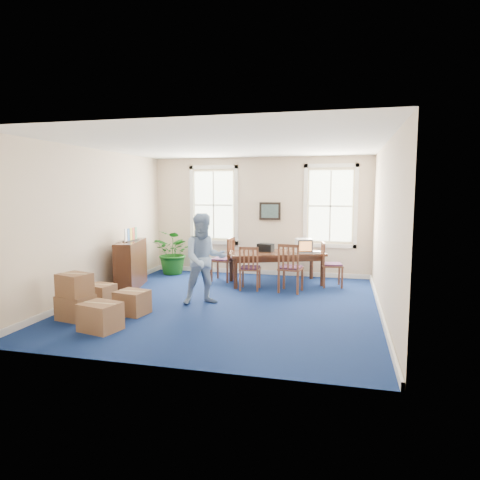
% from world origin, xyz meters
% --- Properties ---
extents(floor, '(6.50, 6.50, 0.00)m').
position_xyz_m(floor, '(0.00, 0.00, 0.00)').
color(floor, navy).
rests_on(floor, ground).
extents(ceiling, '(6.50, 6.50, 0.00)m').
position_xyz_m(ceiling, '(0.00, 0.00, 3.20)').
color(ceiling, white).
rests_on(ceiling, ground).
extents(wall_back, '(6.50, 0.00, 6.50)m').
position_xyz_m(wall_back, '(0.00, 3.25, 1.60)').
color(wall_back, beige).
rests_on(wall_back, ground).
extents(wall_front, '(6.50, 0.00, 6.50)m').
position_xyz_m(wall_front, '(0.00, -3.25, 1.60)').
color(wall_front, beige).
rests_on(wall_front, ground).
extents(wall_left, '(0.00, 6.50, 6.50)m').
position_xyz_m(wall_left, '(-3.00, 0.00, 1.60)').
color(wall_left, beige).
rests_on(wall_left, ground).
extents(wall_right, '(0.00, 6.50, 6.50)m').
position_xyz_m(wall_right, '(3.00, 0.00, 1.60)').
color(wall_right, beige).
rests_on(wall_right, ground).
extents(baseboard_back, '(6.00, 0.04, 0.12)m').
position_xyz_m(baseboard_back, '(0.00, 3.22, 0.06)').
color(baseboard_back, white).
rests_on(baseboard_back, ground).
extents(baseboard_left, '(0.04, 6.50, 0.12)m').
position_xyz_m(baseboard_left, '(-2.97, 0.00, 0.06)').
color(baseboard_left, white).
rests_on(baseboard_left, ground).
extents(baseboard_right, '(0.04, 6.50, 0.12)m').
position_xyz_m(baseboard_right, '(2.97, 0.00, 0.06)').
color(baseboard_right, white).
rests_on(baseboard_right, ground).
extents(window_left, '(1.40, 0.12, 2.20)m').
position_xyz_m(window_left, '(-1.30, 3.23, 1.90)').
color(window_left, white).
rests_on(window_left, ground).
extents(window_right, '(1.40, 0.12, 2.20)m').
position_xyz_m(window_right, '(1.90, 3.23, 1.90)').
color(window_right, white).
rests_on(window_right, ground).
extents(wall_picture, '(0.58, 0.06, 0.48)m').
position_xyz_m(wall_picture, '(0.30, 3.20, 1.75)').
color(wall_picture, black).
rests_on(wall_picture, ground).
extents(conference_table, '(2.55, 1.85, 0.79)m').
position_xyz_m(conference_table, '(0.63, 2.14, 0.40)').
color(conference_table, '#412315').
rests_on(conference_table, ground).
extents(crt_tv, '(0.48, 0.51, 0.35)m').
position_xyz_m(crt_tv, '(1.32, 2.19, 0.96)').
color(crt_tv, '#B7B7BC').
rests_on(crt_tv, conference_table).
extents(game_console, '(0.20, 0.24, 0.06)m').
position_xyz_m(game_console, '(1.64, 2.14, 0.82)').
color(game_console, white).
rests_on(game_console, conference_table).
extents(equipment_bag, '(0.43, 0.32, 0.19)m').
position_xyz_m(equipment_bag, '(0.37, 2.19, 0.89)').
color(equipment_bag, black).
rests_on(equipment_bag, conference_table).
extents(chair_near_left, '(0.50, 0.50, 1.03)m').
position_xyz_m(chair_near_left, '(0.16, 1.34, 0.52)').
color(chair_near_left, brown).
rests_on(chair_near_left, ground).
extents(chair_near_right, '(0.57, 0.57, 1.12)m').
position_xyz_m(chair_near_right, '(1.11, 1.34, 0.56)').
color(chair_near_right, brown).
rests_on(chair_near_right, ground).
extents(chair_end_left, '(0.54, 0.54, 1.11)m').
position_xyz_m(chair_end_left, '(-0.74, 2.14, 0.56)').
color(chair_end_left, brown).
rests_on(chair_end_left, ground).
extents(chair_end_right, '(0.56, 0.56, 1.07)m').
position_xyz_m(chair_end_right, '(2.01, 2.14, 0.54)').
color(chair_end_right, brown).
rests_on(chair_end_right, ground).
extents(man, '(1.13, 1.05, 1.85)m').
position_xyz_m(man, '(-0.47, -0.11, 0.93)').
color(man, '#82A1C9').
rests_on(man, ground).
extents(credenza, '(0.72, 1.50, 1.14)m').
position_xyz_m(credenza, '(-2.64, 0.88, 0.57)').
color(credenza, '#412315').
rests_on(credenza, ground).
extents(brochure_rack, '(0.14, 0.75, 0.33)m').
position_xyz_m(brochure_rack, '(-2.62, 0.88, 1.30)').
color(brochure_rack, '#99999E').
rests_on(brochure_rack, credenza).
extents(potted_plant, '(1.37, 1.29, 1.22)m').
position_xyz_m(potted_plant, '(-2.27, 2.66, 0.61)').
color(potted_plant, '#124D12').
rests_on(potted_plant, ground).
extents(cardboard_boxes, '(1.85, 1.85, 0.88)m').
position_xyz_m(cardboard_boxes, '(-2.17, -1.57, 0.44)').
color(cardboard_boxes, brown).
rests_on(cardboard_boxes, ground).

